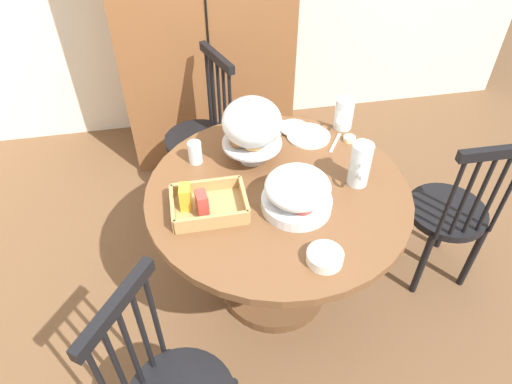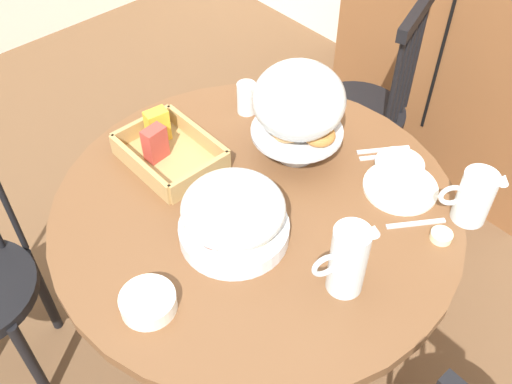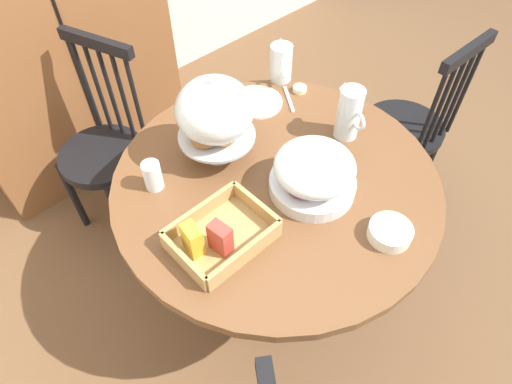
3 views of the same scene
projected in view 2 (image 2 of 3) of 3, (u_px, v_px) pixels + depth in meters
The scene contains 16 objects.
ground_plane at pixel (232, 333), 2.23m from camera, with size 10.00×10.00×0.00m, color brown.
dining_table at pixel (256, 251), 1.84m from camera, with size 1.18×1.18×0.74m.
windsor_chair_facing_door at pixel (363, 114), 2.43m from camera, with size 0.43×0.43×0.97m.
pastry_stand_with_dome at pixel (299, 104), 1.69m from camera, with size 0.28×0.28×0.34m.
fruit_platter_covered at pixel (234, 216), 1.54m from camera, with size 0.30×0.30×0.18m.
orange_juice_pitcher at pixel (347, 262), 1.42m from camera, with size 0.09×0.17×0.21m.
milk_pitcher at pixel (474, 199), 1.60m from camera, with size 0.13×0.15×0.16m.
cereal_basket at pixel (167, 149), 1.80m from camera, with size 0.32×0.24×0.12m.
china_plate_large at pixel (400, 187), 1.72m from camera, with size 0.22×0.22×0.01m, color white.
china_plate_small at pixel (400, 164), 1.78m from camera, with size 0.15×0.15×0.01m, color white.
cereal_bowl at pixel (148, 302), 1.43m from camera, with size 0.14×0.14×0.04m, color white.
drinking_glass at pixel (247, 98), 1.94m from camera, with size 0.06×0.06×0.11m, color silver.
butter_dish at pixel (441, 236), 1.59m from camera, with size 0.06×0.06×0.02m, color beige.
table_knife at pixel (386, 156), 1.82m from camera, with size 0.17×0.01×0.01m, color silver.
dinner_fork at pixel (383, 150), 1.84m from camera, with size 0.17×0.01×0.01m, color silver.
soup_spoon at pixel (416, 224), 1.63m from camera, with size 0.17×0.01×0.01m, color silver.
Camera 2 is at (0.92, -0.71, 1.98)m, focal length 41.08 mm.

